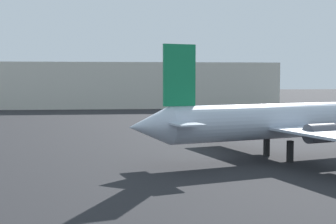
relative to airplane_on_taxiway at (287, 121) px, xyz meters
name	(u,v)px	position (x,y,z in m)	size (l,w,h in m)	color
airplane_on_taxiway	(287,121)	(0.00, 0.00, 0.00)	(31.70, 26.30, 10.52)	#B2BCCC
terminal_building	(115,85)	(-16.25, 82.98, 2.19)	(83.30, 22.14, 11.58)	beige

